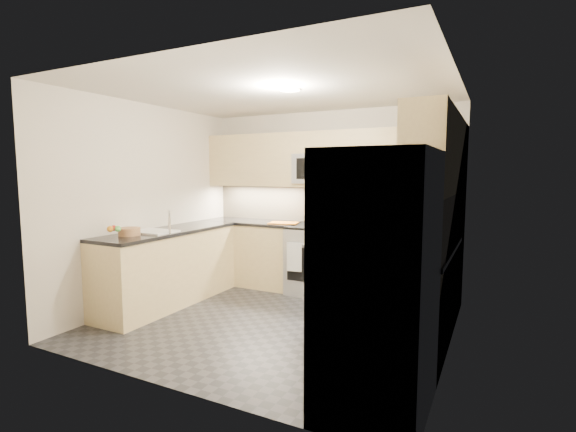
{
  "coord_description": "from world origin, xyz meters",
  "views": [
    {
      "loc": [
        2.16,
        -3.9,
        1.65
      ],
      "look_at": [
        0.0,
        0.35,
        1.15
      ],
      "focal_mm": 26.0,
      "sensor_mm": 36.0,
      "label": 1
    }
  ],
  "objects_px": {
    "refrigerator": "(378,283)",
    "gas_range": "(319,260)",
    "microwave": "(323,169)",
    "utensil_bowl": "(447,227)",
    "fruit_basket": "(129,232)",
    "cutting_board": "(283,223)"
  },
  "relations": [
    {
      "from": "refrigerator",
      "to": "gas_range",
      "type": "bearing_deg",
      "value": 120.88
    },
    {
      "from": "cutting_board",
      "to": "fruit_basket",
      "type": "height_order",
      "value": "fruit_basket"
    },
    {
      "from": "refrigerator",
      "to": "utensil_bowl",
      "type": "relative_size",
      "value": 6.27
    },
    {
      "from": "utensil_bowl",
      "to": "gas_range",
      "type": "bearing_deg",
      "value": 176.49
    },
    {
      "from": "gas_range",
      "to": "microwave",
      "type": "bearing_deg",
      "value": 90.0
    },
    {
      "from": "microwave",
      "to": "utensil_bowl",
      "type": "xyz_separation_m",
      "value": [
        1.64,
        -0.23,
        -0.68
      ]
    },
    {
      "from": "gas_range",
      "to": "utensil_bowl",
      "type": "xyz_separation_m",
      "value": [
        1.64,
        -0.1,
        0.57
      ]
    },
    {
      "from": "microwave",
      "to": "gas_range",
      "type": "bearing_deg",
      "value": -90.0
    },
    {
      "from": "fruit_basket",
      "to": "cutting_board",
      "type": "bearing_deg",
      "value": 59.95
    },
    {
      "from": "gas_range",
      "to": "fruit_basket",
      "type": "bearing_deg",
      "value": -130.29
    },
    {
      "from": "utensil_bowl",
      "to": "refrigerator",
      "type": "bearing_deg",
      "value": -94.78
    },
    {
      "from": "microwave",
      "to": "refrigerator",
      "type": "xyz_separation_m",
      "value": [
        1.45,
        -2.55,
        -0.8
      ]
    },
    {
      "from": "gas_range",
      "to": "utensil_bowl",
      "type": "bearing_deg",
      "value": -3.51
    },
    {
      "from": "utensil_bowl",
      "to": "fruit_basket",
      "type": "bearing_deg",
      "value": -151.57
    },
    {
      "from": "refrigerator",
      "to": "fruit_basket",
      "type": "distance_m",
      "value": 3.06
    },
    {
      "from": "refrigerator",
      "to": "cutting_board",
      "type": "height_order",
      "value": "refrigerator"
    },
    {
      "from": "microwave",
      "to": "fruit_basket",
      "type": "height_order",
      "value": "microwave"
    },
    {
      "from": "refrigerator",
      "to": "utensil_bowl",
      "type": "xyz_separation_m",
      "value": [
        0.19,
        2.32,
        0.12
      ]
    },
    {
      "from": "refrigerator",
      "to": "utensil_bowl",
      "type": "bearing_deg",
      "value": 85.22
    },
    {
      "from": "microwave",
      "to": "refrigerator",
      "type": "relative_size",
      "value": 0.42
    },
    {
      "from": "utensil_bowl",
      "to": "microwave",
      "type": "bearing_deg",
      "value": 172.18
    },
    {
      "from": "gas_range",
      "to": "cutting_board",
      "type": "bearing_deg",
      "value": -175.13
    }
  ]
}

